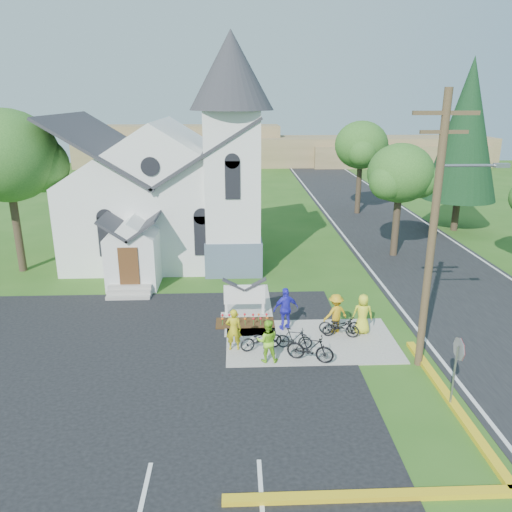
{
  "coord_description": "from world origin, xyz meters",
  "views": [
    {
      "loc": [
        -1.57,
        -18.01,
        9.73
      ],
      "look_at": [
        -0.6,
        5.0,
        2.32
      ],
      "focal_mm": 35.0,
      "sensor_mm": 36.0,
      "label": 1
    }
  ],
  "objects_px": {
    "cyclist_4": "(363,314)",
    "church_sign": "(245,295)",
    "cyclist_0": "(234,329)",
    "bike_4": "(339,326)",
    "cyclist_1": "(267,341)",
    "cyclist_3": "(336,313)",
    "bike_3": "(310,348)",
    "stop_sign": "(457,358)",
    "bike_1": "(294,338)",
    "utility_pole": "(435,226)",
    "bike_0": "(261,339)",
    "cyclist_2": "(286,309)",
    "bike_2": "(341,326)"
  },
  "relations": [
    {
      "from": "utility_pole",
      "to": "bike_0",
      "type": "xyz_separation_m",
      "value": [
        -5.97,
        1.33,
        -4.9
      ]
    },
    {
      "from": "cyclist_2",
      "to": "bike_3",
      "type": "height_order",
      "value": "cyclist_2"
    },
    {
      "from": "cyclist_2",
      "to": "bike_1",
      "type": "bearing_deg",
      "value": 79.8
    },
    {
      "from": "bike_0",
      "to": "stop_sign",
      "type": "bearing_deg",
      "value": -139.03
    },
    {
      "from": "stop_sign",
      "to": "bike_1",
      "type": "distance_m",
      "value": 6.36
    },
    {
      "from": "church_sign",
      "to": "cyclist_0",
      "type": "bearing_deg",
      "value": -98.61
    },
    {
      "from": "stop_sign",
      "to": "cyclist_0",
      "type": "distance_m",
      "value": 8.27
    },
    {
      "from": "cyclist_0",
      "to": "cyclist_1",
      "type": "distance_m",
      "value": 1.61
    },
    {
      "from": "bike_0",
      "to": "church_sign",
      "type": "bearing_deg",
      "value": -5.37
    },
    {
      "from": "cyclist_4",
      "to": "cyclist_1",
      "type": "bearing_deg",
      "value": 35.65
    },
    {
      "from": "church_sign",
      "to": "bike_4",
      "type": "bearing_deg",
      "value": -30.5
    },
    {
      "from": "utility_pole",
      "to": "bike_1",
      "type": "relative_size",
      "value": 6.82
    },
    {
      "from": "bike_0",
      "to": "cyclist_2",
      "type": "relative_size",
      "value": 0.91
    },
    {
      "from": "cyclist_3",
      "to": "bike_3",
      "type": "bearing_deg",
      "value": 38.05
    },
    {
      "from": "cyclist_2",
      "to": "bike_4",
      "type": "xyz_separation_m",
      "value": [
        2.19,
        -0.74,
        -0.51
      ]
    },
    {
      "from": "cyclist_0",
      "to": "bike_4",
      "type": "relative_size",
      "value": 1.02
    },
    {
      "from": "cyclist_3",
      "to": "cyclist_4",
      "type": "xyz_separation_m",
      "value": [
        1.13,
        -0.12,
        0.01
      ]
    },
    {
      "from": "church_sign",
      "to": "cyclist_4",
      "type": "xyz_separation_m",
      "value": [
        4.96,
        -2.07,
        -0.1
      ]
    },
    {
      "from": "utility_pole",
      "to": "bike_4",
      "type": "bearing_deg",
      "value": 137.83
    },
    {
      "from": "bike_0",
      "to": "bike_3",
      "type": "xyz_separation_m",
      "value": [
        1.81,
        -1.0,
        0.1
      ]
    },
    {
      "from": "bike_2",
      "to": "cyclist_0",
      "type": "bearing_deg",
      "value": 94.55
    },
    {
      "from": "cyclist_0",
      "to": "cyclist_1",
      "type": "xyz_separation_m",
      "value": [
        1.28,
        -0.99,
        -0.02
      ]
    },
    {
      "from": "stop_sign",
      "to": "bike_0",
      "type": "distance_m",
      "value": 7.37
    },
    {
      "from": "cyclist_3",
      "to": "bike_4",
      "type": "height_order",
      "value": "cyclist_3"
    },
    {
      "from": "cyclist_0",
      "to": "bike_1",
      "type": "relative_size",
      "value": 1.18
    },
    {
      "from": "stop_sign",
      "to": "bike_3",
      "type": "relative_size",
      "value": 1.36
    },
    {
      "from": "utility_pole",
      "to": "cyclist_0",
      "type": "distance_m",
      "value": 8.48
    },
    {
      "from": "bike_1",
      "to": "bike_3",
      "type": "distance_m",
      "value": 1.14
    },
    {
      "from": "cyclist_2",
      "to": "cyclist_1",
      "type": "bearing_deg",
      "value": 54.79
    },
    {
      "from": "utility_pole",
      "to": "cyclist_1",
      "type": "distance_m",
      "value": 7.35
    },
    {
      "from": "cyclist_1",
      "to": "cyclist_0",
      "type": "bearing_deg",
      "value": -35.05
    },
    {
      "from": "cyclist_0",
      "to": "bike_4",
      "type": "xyz_separation_m",
      "value": [
        4.43,
        0.99,
        -0.42
      ]
    },
    {
      "from": "bike_3",
      "to": "bike_4",
      "type": "distance_m",
      "value": 2.56
    },
    {
      "from": "utility_pole",
      "to": "cyclist_1",
      "type": "relative_size",
      "value": 5.9
    },
    {
      "from": "stop_sign",
      "to": "cyclist_0",
      "type": "bearing_deg",
      "value": 150.13
    },
    {
      "from": "cyclist_4",
      "to": "church_sign",
      "type": "bearing_deg",
      "value": -14.89
    },
    {
      "from": "bike_0",
      "to": "cyclist_4",
      "type": "bearing_deg",
      "value": -88.79
    },
    {
      "from": "bike_2",
      "to": "cyclist_4",
      "type": "xyz_separation_m",
      "value": [
        0.93,
        0.18,
        0.44
      ]
    },
    {
      "from": "bike_4",
      "to": "cyclist_3",
      "type": "bearing_deg",
      "value": 33.81
    },
    {
      "from": "stop_sign",
      "to": "bike_0",
      "type": "xyz_separation_m",
      "value": [
        -6.04,
        4.03,
        -1.28
      ]
    },
    {
      "from": "cyclist_0",
      "to": "bike_4",
      "type": "bearing_deg",
      "value": -170.26
    },
    {
      "from": "stop_sign",
      "to": "cyclist_0",
      "type": "xyz_separation_m",
      "value": [
        -7.13,
        4.1,
        -0.87
      ]
    },
    {
      "from": "bike_2",
      "to": "bike_1",
      "type": "bearing_deg",
      "value": 108.74
    },
    {
      "from": "bike_1",
      "to": "cyclist_0",
      "type": "bearing_deg",
      "value": 99.83
    },
    {
      "from": "church_sign",
      "to": "bike_1",
      "type": "xyz_separation_m",
      "value": [
        1.91,
        -3.35,
        -0.54
      ]
    },
    {
      "from": "bike_3",
      "to": "cyclist_1",
      "type": "bearing_deg",
      "value": 107.53
    },
    {
      "from": "cyclist_1",
      "to": "cyclist_3",
      "type": "bearing_deg",
      "value": -139.99
    },
    {
      "from": "bike_4",
      "to": "church_sign",
      "type": "bearing_deg",
      "value": 77.97
    },
    {
      "from": "cyclist_0",
      "to": "cyclist_4",
      "type": "height_order",
      "value": "cyclist_4"
    },
    {
      "from": "church_sign",
      "to": "bike_1",
      "type": "bearing_deg",
      "value": -60.26
    }
  ]
}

